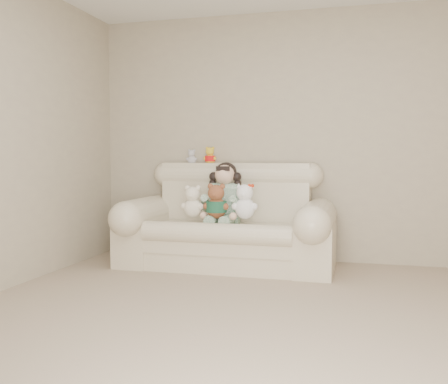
% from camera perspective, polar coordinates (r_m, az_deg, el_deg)
% --- Properties ---
extents(floor, '(5.00, 5.00, 0.00)m').
position_cam_1_polar(floor, '(3.07, 3.98, -16.79)').
color(floor, gray).
rests_on(floor, ground).
extents(wall_back, '(4.50, 0.00, 4.50)m').
position_cam_1_polar(wall_back, '(5.35, 9.24, 6.18)').
color(wall_back, '#A0937F').
rests_on(wall_back, ground).
extents(sofa, '(2.10, 0.95, 1.03)m').
position_cam_1_polar(sofa, '(5.01, 0.30, -2.61)').
color(sofa, beige).
rests_on(sofa, floor).
extents(seated_child, '(0.41, 0.49, 0.63)m').
position_cam_1_polar(seated_child, '(5.08, 0.10, -0.04)').
color(seated_child, '#2E6E41').
rests_on(seated_child, sofa).
extents(brown_teddy, '(0.29, 0.24, 0.39)m').
position_cam_1_polar(brown_teddy, '(4.85, -0.87, -0.66)').
color(brown_teddy, brown).
rests_on(brown_teddy, sofa).
extents(white_cat, '(0.29, 0.24, 0.40)m').
position_cam_1_polar(white_cat, '(4.83, 2.38, -0.64)').
color(white_cat, white).
rests_on(white_cat, sofa).
extents(cream_teddy, '(0.27, 0.23, 0.37)m').
position_cam_1_polar(cream_teddy, '(4.94, -3.54, -0.73)').
color(cream_teddy, silver).
rests_on(cream_teddy, sofa).
extents(yellow_mini_bear, '(0.16, 0.13, 0.22)m').
position_cam_1_polar(yellow_mini_bear, '(5.42, -1.59, 4.31)').
color(yellow_mini_bear, yellow).
rests_on(yellow_mini_bear, sofa).
extents(grey_mini_plush, '(0.13, 0.10, 0.19)m').
position_cam_1_polar(grey_mini_plush, '(5.48, -3.66, 4.14)').
color(grey_mini_plush, silver).
rests_on(grey_mini_plush, sofa).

